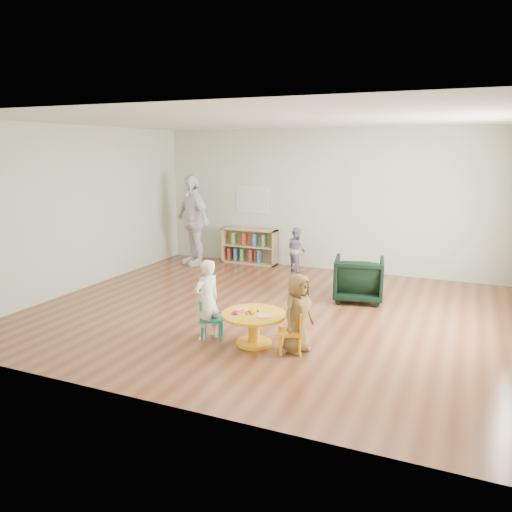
# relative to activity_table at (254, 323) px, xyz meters

# --- Properties ---
(room) EXTENTS (7.10, 7.00, 2.80)m
(room) POSITION_rel_activity_table_xyz_m (-0.28, 1.26, 1.61)
(room) COLOR brown
(room) RESTS_ON ground
(activity_table) EXTENTS (0.81, 0.81, 0.45)m
(activity_table) POSITION_rel_activity_table_xyz_m (0.00, 0.00, 0.00)
(activity_table) COLOR #FFAF15
(activity_table) RESTS_ON ground
(kid_chair_left) EXTENTS (0.36, 0.36, 0.53)m
(kid_chair_left) POSITION_rel_activity_table_xyz_m (-0.62, -0.04, 0.00)
(kid_chair_left) COLOR #167A73
(kid_chair_left) RESTS_ON ground
(kid_chair_right) EXTENTS (0.36, 0.36, 0.52)m
(kid_chair_right) POSITION_rel_activity_table_xyz_m (0.54, -0.06, -0.00)
(kid_chair_right) COLOR #FFAF15
(kid_chair_right) RESTS_ON ground
(bookshelf) EXTENTS (1.20, 0.30, 0.75)m
(bookshelf) POSITION_rel_activity_table_xyz_m (-1.91, 4.12, 0.08)
(bookshelf) COLOR tan
(bookshelf) RESTS_ON ground
(alphabet_poster) EXTENTS (0.74, 0.01, 0.54)m
(alphabet_poster) POSITION_rel_activity_table_xyz_m (-1.89, 4.24, 1.07)
(alphabet_poster) COLOR white
(alphabet_poster) RESTS_ON ground
(armchair) EXTENTS (0.89, 0.90, 0.71)m
(armchair) POSITION_rel_activity_table_xyz_m (0.81, 2.37, 0.07)
(armchair) COLOR black
(armchair) RESTS_ON ground
(child_left) EXTENTS (0.38, 0.45, 1.05)m
(child_left) POSITION_rel_activity_table_xyz_m (-0.62, -0.08, 0.24)
(child_left) COLOR white
(child_left) RESTS_ON ground
(child_right) EXTENTS (0.45, 0.55, 0.97)m
(child_right) POSITION_rel_activity_table_xyz_m (0.57, -0.00, 0.20)
(child_right) COLOR gold
(child_right) RESTS_ON ground
(toddler) EXTENTS (0.55, 0.52, 0.89)m
(toddler) POSITION_rel_activity_table_xyz_m (-0.75, 3.82, 0.16)
(toddler) COLOR #1D2048
(toddler) RESTS_ON ground
(adult_caretaker) EXTENTS (1.19, 0.94, 1.89)m
(adult_caretaker) POSITION_rel_activity_table_xyz_m (-2.95, 3.54, 0.66)
(adult_caretaker) COLOR white
(adult_caretaker) RESTS_ON ground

